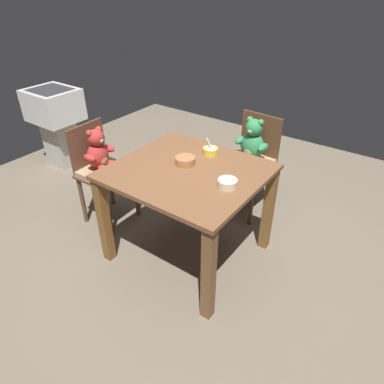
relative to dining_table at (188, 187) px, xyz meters
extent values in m
cube|color=#706353|center=(0.00, 0.00, -0.62)|extent=(5.20, 5.20, 0.04)
cube|color=brown|center=(0.00, 0.00, 0.12)|extent=(1.00, 0.92, 0.03)
cube|color=brown|center=(-0.45, -0.41, -0.25)|extent=(0.07, 0.07, 0.71)
cube|color=brown|center=(0.45, -0.41, -0.25)|extent=(0.07, 0.07, 0.71)
cube|color=brown|center=(-0.45, 0.41, -0.25)|extent=(0.07, 0.07, 0.71)
cube|color=brown|center=(0.45, 0.41, -0.25)|extent=(0.07, 0.07, 0.71)
cube|color=brown|center=(-0.82, -0.04, -0.15)|extent=(0.39, 0.41, 0.02)
cube|color=brown|center=(-1.00, -0.05, 0.06)|extent=(0.03, 0.36, 0.39)
cylinder|color=brown|center=(-0.66, -0.20, -0.38)|extent=(0.04, 0.04, 0.44)
cylinder|color=brown|center=(-0.67, 0.13, -0.38)|extent=(0.04, 0.04, 0.44)
cylinder|color=brown|center=(-0.97, -0.21, -0.38)|extent=(0.04, 0.04, 0.44)
cylinder|color=brown|center=(-0.98, 0.12, -0.38)|extent=(0.04, 0.04, 0.44)
cube|color=tan|center=(-0.82, -0.04, -0.12)|extent=(0.36, 0.37, 0.04)
ellipsoid|color=#B0302D|center=(-0.88, -0.04, 0.00)|extent=(0.16, 0.19, 0.21)
ellipsoid|color=beige|center=(-0.83, -0.04, -0.01)|extent=(0.06, 0.10, 0.13)
sphere|color=#B0302D|center=(-0.87, -0.04, 0.16)|extent=(0.14, 0.14, 0.14)
ellipsoid|color=beige|center=(-0.83, -0.04, 0.15)|extent=(0.05, 0.06, 0.04)
sphere|color=#B0302D|center=(-0.88, -0.09, 0.21)|extent=(0.05, 0.05, 0.05)
sphere|color=#B0302D|center=(-0.89, 0.01, 0.21)|extent=(0.05, 0.05, 0.05)
ellipsoid|color=#B0302D|center=(-0.86, -0.15, 0.03)|extent=(0.12, 0.06, 0.06)
ellipsoid|color=#B0302D|center=(-0.86, 0.06, 0.03)|extent=(0.12, 0.06, 0.06)
ellipsoid|color=#B0302D|center=(-0.77, -0.09, -0.07)|extent=(0.14, 0.07, 0.07)
ellipsoid|color=#B0302D|center=(-0.77, 0.01, -0.07)|extent=(0.14, 0.07, 0.07)
cube|color=brown|center=(0.07, 0.78, -0.15)|extent=(0.44, 0.42, 0.02)
cube|color=brown|center=(0.08, 0.96, 0.06)|extent=(0.38, 0.05, 0.40)
cylinder|color=brown|center=(-0.12, 0.62, -0.38)|extent=(0.04, 0.04, 0.44)
cylinder|color=brown|center=(0.23, 0.60, -0.38)|extent=(0.04, 0.04, 0.44)
cylinder|color=brown|center=(-0.10, 0.96, -0.38)|extent=(0.04, 0.04, 0.44)
cylinder|color=brown|center=(0.25, 0.93, -0.38)|extent=(0.04, 0.04, 0.44)
cube|color=tan|center=(0.07, 0.78, -0.12)|extent=(0.40, 0.39, 0.04)
ellipsoid|color=#328450|center=(0.07, 0.85, 0.01)|extent=(0.21, 0.18, 0.23)
ellipsoid|color=#C9C78C|center=(0.07, 0.79, 0.00)|extent=(0.11, 0.07, 0.14)
sphere|color=#328450|center=(0.07, 0.84, 0.18)|extent=(0.14, 0.14, 0.14)
ellipsoid|color=#C9C78C|center=(0.07, 0.78, 0.17)|extent=(0.06, 0.05, 0.04)
sphere|color=#328450|center=(0.02, 0.85, 0.23)|extent=(0.06, 0.06, 0.06)
sphere|color=#328450|center=(0.12, 0.84, 0.23)|extent=(0.06, 0.06, 0.06)
ellipsoid|color=#328450|center=(-0.04, 0.83, 0.04)|extent=(0.07, 0.13, 0.06)
ellipsoid|color=#328450|center=(0.18, 0.81, 0.04)|extent=(0.07, 0.13, 0.06)
ellipsoid|color=#328450|center=(0.01, 0.73, -0.07)|extent=(0.08, 0.15, 0.07)
ellipsoid|color=#328450|center=(0.12, 0.72, -0.07)|extent=(0.08, 0.15, 0.07)
cylinder|color=beige|center=(0.33, -0.03, 0.16)|extent=(0.12, 0.12, 0.05)
cylinder|color=beige|center=(0.33, -0.03, 0.14)|extent=(0.07, 0.07, 0.01)
cylinder|color=#CBAE8D|center=(0.33, -0.03, 0.18)|extent=(0.10, 0.10, 0.01)
cylinder|color=yellow|center=(-0.01, 0.29, 0.16)|extent=(0.11, 0.11, 0.05)
cylinder|color=yellow|center=(-0.01, 0.29, 0.14)|extent=(0.06, 0.06, 0.01)
cylinder|color=beige|center=(-0.01, 0.29, 0.18)|extent=(0.09, 0.09, 0.01)
cylinder|color=#BCBCC1|center=(-0.03, 0.31, 0.21)|extent=(0.07, 0.05, 0.06)
ellipsoid|color=#BCBCC1|center=(0.00, 0.29, 0.18)|extent=(0.04, 0.04, 0.01)
cylinder|color=#B17647|center=(-0.06, 0.06, 0.16)|extent=(0.14, 0.14, 0.05)
cylinder|color=#B17647|center=(-0.06, 0.06, 0.14)|extent=(0.08, 0.08, 0.01)
cylinder|color=#C2B786|center=(-0.06, 0.06, 0.18)|extent=(0.12, 0.12, 0.01)
cube|color=#B7B2A8|center=(-2.05, 0.38, -0.34)|extent=(0.31, 0.27, 0.52)
cube|color=white|center=(-2.05, 0.38, 0.08)|extent=(0.51, 0.44, 0.33)
cube|color=#38383D|center=(-2.05, 0.38, 0.21)|extent=(0.41, 0.35, 0.08)
camera|label=1|loc=(1.22, -1.65, 1.27)|focal=32.23mm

